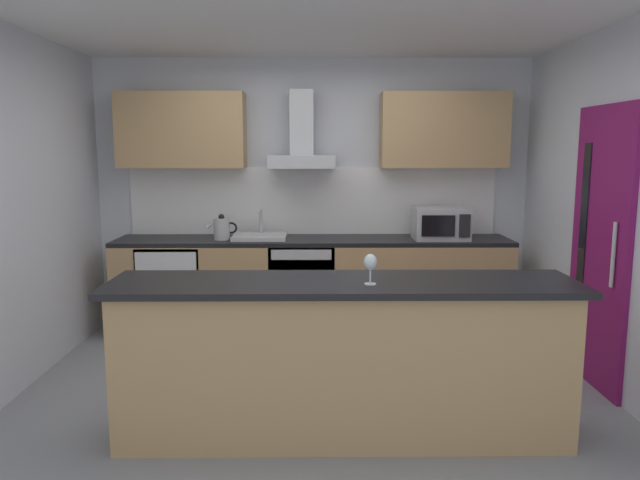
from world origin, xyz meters
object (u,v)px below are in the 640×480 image
object	(u,v)px
oven	(302,285)
range_hood	(302,143)
sink	(260,236)
refrigerator	(174,289)
wine_glass	(370,263)
microwave	(441,223)
kettle	(222,228)

from	to	relation	value
oven	range_hood	bearing A→B (deg)	90.00
sink	refrigerator	bearing A→B (deg)	-179.04
refrigerator	sink	distance (m)	0.96
refrigerator	range_hood	xyz separation A→B (m)	(1.22, 0.13, 1.36)
refrigerator	sink	xyz separation A→B (m)	(0.82, 0.01, 0.50)
wine_glass	oven	bearing A→B (deg)	101.16
refrigerator	microwave	xyz separation A→B (m)	(2.51, -0.03, 0.62)
oven	range_hood	size ratio (longest dim) A/B	1.11
kettle	wine_glass	bearing A→B (deg)	-61.55
refrigerator	sink	size ratio (longest dim) A/B	1.70
oven	microwave	distance (m)	1.43
microwave	sink	distance (m)	1.70
microwave	wine_glass	world-z (taller)	microwave
refrigerator	kettle	xyz separation A→B (m)	(0.47, -0.03, 0.58)
kettle	microwave	bearing A→B (deg)	0.16
oven	sink	world-z (taller)	sink
microwave	wine_glass	bearing A→B (deg)	-111.50
refrigerator	wine_glass	world-z (taller)	wine_glass
oven	wine_glass	distance (m)	2.34
refrigerator	microwave	bearing A→B (deg)	-0.57
microwave	kettle	world-z (taller)	microwave
microwave	sink	bearing A→B (deg)	178.68
refrigerator	wine_glass	distance (m)	2.84
kettle	wine_glass	xyz separation A→B (m)	(1.18, -2.18, 0.09)
range_hood	oven	bearing A→B (deg)	-90.00
microwave	wine_glass	xyz separation A→B (m)	(-0.86, -2.18, 0.04)
refrigerator	kettle	size ratio (longest dim) A/B	2.94
range_hood	wine_glass	size ratio (longest dim) A/B	4.05
kettle	range_hood	world-z (taller)	range_hood
range_hood	sink	bearing A→B (deg)	-163.31
oven	sink	size ratio (longest dim) A/B	1.60
refrigerator	wine_glass	xyz separation A→B (m)	(1.65, -2.21, 0.67)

